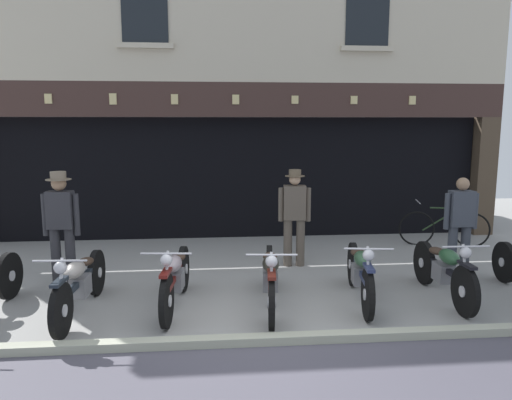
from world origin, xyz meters
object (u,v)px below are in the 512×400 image
object	(u,v)px
motorcycle_right	(444,269)
advert_board_near	(349,152)
motorcycle_center_left	(175,277)
motorcycle_left	(80,283)
shopkeeper_center	(294,213)
leaning_bicycle	(444,228)
motorcycle_center	(270,277)
motorcycle_center_right	(360,271)
advert_board_far	(396,153)
salesman_left	(61,222)
salesman_right	(460,222)

from	to	relation	value
motorcycle_right	advert_board_near	bearing A→B (deg)	-85.22
motorcycle_center_left	motorcycle_right	xyz separation A→B (m)	(3.75, -0.01, -0.00)
motorcycle_left	shopkeeper_center	distance (m)	3.71
advert_board_near	motorcycle_left	bearing A→B (deg)	-138.16
motorcycle_center_left	shopkeeper_center	bearing A→B (deg)	-131.32
motorcycle_center_left	leaning_bicycle	size ratio (longest dim) A/B	1.14
motorcycle_left	motorcycle_center	xyz separation A→B (m)	(2.49, 0.01, 0.00)
shopkeeper_center	advert_board_near	bearing A→B (deg)	-118.72
motorcycle_right	motorcycle_center_right	bearing A→B (deg)	0.70
motorcycle_left	advert_board_far	bearing A→B (deg)	-140.99
motorcycle_center_right	salesman_left	xyz separation A→B (m)	(-4.33, 1.09, 0.56)
advert_board_far	advert_board_near	bearing A→B (deg)	180.00
salesman_left	leaning_bicycle	world-z (taller)	salesman_left
salesman_left	advert_board_far	size ratio (longest dim) A/B	1.66
shopkeeper_center	leaning_bicycle	bearing A→B (deg)	-155.71
advert_board_near	motorcycle_right	bearing A→B (deg)	-86.74
motorcycle_left	motorcycle_center_left	distance (m)	1.23
motorcycle_left	leaning_bicycle	bearing A→B (deg)	-152.04
motorcycle_left	salesman_left	xyz separation A→B (m)	(-0.56, 1.22, 0.56)
shopkeeper_center	advert_board_far	distance (m)	3.64
leaning_bicycle	advert_board_near	bearing A→B (deg)	68.09
salesman_left	shopkeeper_center	size ratio (longest dim) A/B	1.04
motorcycle_left	leaning_bicycle	distance (m)	7.09
shopkeeper_center	advert_board_far	world-z (taller)	advert_board_far
motorcycle_center_left	salesman_left	bearing A→B (deg)	-26.10
advert_board_near	leaning_bicycle	bearing A→B (deg)	-36.23
motorcycle_center_right	shopkeeper_center	xyz separation A→B (m)	(-0.63, 1.78, 0.51)
motorcycle_right	leaning_bicycle	distance (m)	3.24
motorcycle_center	advert_board_far	distance (m)	5.54
motorcycle_center	motorcycle_center_left	bearing A→B (deg)	1.03
motorcycle_left	motorcycle_center	world-z (taller)	motorcycle_center
motorcycle_center_right	salesman_right	world-z (taller)	salesman_right
motorcycle_left	advert_board_near	bearing A→B (deg)	-135.34
motorcycle_center	shopkeeper_center	world-z (taller)	shopkeeper_center
motorcycle_center_right	shopkeeper_center	bearing A→B (deg)	-62.26
motorcycle_center_right	shopkeeper_center	world-z (taller)	shopkeeper_center
motorcycle_center	motorcycle_left	bearing A→B (deg)	6.01
motorcycle_center_right	motorcycle_right	xyz separation A→B (m)	(1.21, -0.02, 0.00)
motorcycle_center_left	advert_board_far	xyz separation A→B (m)	(4.58, 4.13, 1.38)
motorcycle_right	advert_board_far	world-z (taller)	advert_board_far
motorcycle_left	salesman_left	distance (m)	1.45
motorcycle_center_right	advert_board_far	distance (m)	4.79
advert_board_near	motorcycle_center_left	bearing A→B (deg)	-130.47
salesman_left	leaning_bicycle	distance (m)	7.23
motorcycle_left	motorcycle_center_right	bearing A→B (deg)	-175.22
motorcycle_center_left	shopkeeper_center	size ratio (longest dim) A/B	1.17
motorcycle_left	shopkeeper_center	world-z (taller)	shopkeeper_center
salesman_right	motorcycle_center	bearing A→B (deg)	20.41
motorcycle_center	advert_board_near	xyz separation A→B (m)	(2.25, 4.23, 1.41)
leaning_bicycle	motorcycle_right	bearing A→B (deg)	167.86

